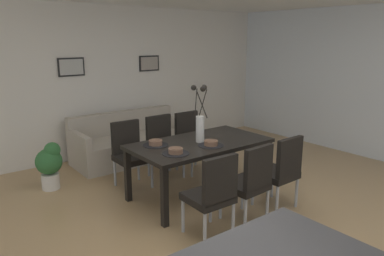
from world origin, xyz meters
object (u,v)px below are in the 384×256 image
Objects in this scene: framed_picture_left at (71,67)px; dining_chair_mid_left at (281,169)px; bowl_near_right at (156,142)px; dining_chair_near_left at (213,192)px; dining_chair_near_right at (130,151)px; centerpiece_vase at (200,121)px; dining_chair_mid_right at (191,139)px; framed_picture_center at (149,63)px; dining_table at (200,147)px; dining_chair_far_right at (163,143)px; sofa at (131,143)px; dining_chair_far_left at (250,180)px; bowl_far_left at (211,143)px; bowl_near_left at (176,150)px; potted_plant at (50,163)px.

dining_chair_mid_left is at bearing -69.20° from framed_picture_left.
framed_picture_left is (-0.20, 2.22, 0.81)m from bowl_near_right.
dining_chair_mid_left is (1.10, 0.02, 0.00)m from dining_chair_near_left.
framed_picture_left is at bearing 96.39° from dining_chair_near_right.
dining_chair_near_left is 1.20m from centerpiece_vase.
framed_picture_left is at bearing 92.87° from dining_chair_near_left.
dining_chair_mid_right reaches higher than bowl_near_right.
framed_picture_center is (1.28, 2.22, 0.81)m from bowl_near_right.
dining_table is 1.06m from dining_chair_mid_left.
centerpiece_vase is at bearing -21.85° from bowl_near_right.
bowl_near_right is at bearing -148.38° from dining_chair_mid_right.
dining_chair_mid_right is at bearing 59.44° from centerpiece_vase.
dining_chair_near_left and dining_chair_far_right have the same top height.
sofa is at bearing 115.56° from dining_chair_mid_right.
dining_chair_near_left is at bearing -101.58° from sofa.
sofa is 4.75× the size of framed_picture_center.
bowl_near_right is (-0.52, 1.14, 0.27)m from dining_chair_far_left.
dining_chair_mid_left is at bearing -46.34° from bowl_near_right.
centerpiece_vase is 0.33m from bowl_far_left.
sofa is (0.01, 1.91, -0.74)m from centerpiece_vase.
bowl_far_left is 0.39× the size of framed_picture_left.
dining_chair_far_left is at bearing -90.67° from sofa.
framed_picture_center is (1.48, 0.00, 0.00)m from framed_picture_left.
bowl_near_left is (0.03, 0.70, 0.27)m from dining_chair_near_left.
framed_picture_left reaches higher than framed_picture_center.
dining_chair_mid_left is at bearing -59.66° from centerpiece_vase.
dining_chair_near_left is 5.41× the size of bowl_near_left.
dining_chair_near_right is 2.23× the size of framed_picture_center.
dining_chair_near_right is 1.12m from bowl_near_left.
dining_chair_near_right is at bearing 106.82° from dining_chair_far_left.
bowl_near_left is 1.00× the size of bowl_near_right.
dining_table is 2.69× the size of potted_plant.
dining_chair_near_left is 1.17m from bowl_near_right.
bowl_near_left is (0.02, -1.09, 0.27)m from dining_chair_near_right.
bowl_near_left is 2.26m from sofa.
dining_chair_far_left and dining_chair_far_right have the same top height.
centerpiece_vase is (-0.53, 0.91, 0.51)m from dining_chair_mid_left.
dining_chair_near_right is at bearing -129.65° from framed_picture_center.
potted_plant is (-0.94, 2.35, -0.14)m from dining_chair_near_left.
bowl_far_left is (-0.02, -1.13, 0.27)m from dining_chair_far_right.
dining_chair_mid_left reaches higher than bowl_far_left.
dining_chair_near_left is 2.90m from sofa.
framed_picture_center is at bearing 77.22° from dining_chair_far_left.
bowl_near_right is (-0.54, 0.22, -0.24)m from centerpiece_vase.
dining_chair_near_right and dining_chair_mid_right have the same top height.
dining_chair_far_right is 0.93m from bowl_near_right.
sofa is at bearing 78.42° from dining_chair_near_left.
dining_table is 1.96× the size of dining_chair_near_right.
dining_chair_mid_right is 1.92m from framed_picture_center.
dining_chair_near_left is 1.92m from dining_chair_far_right.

